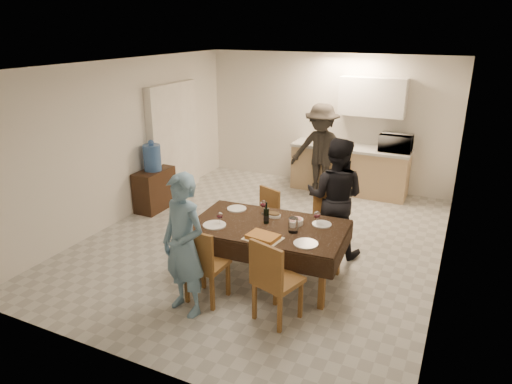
{
  "coord_description": "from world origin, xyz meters",
  "views": [
    {
      "loc": [
        2.57,
        -5.74,
        3.1
      ],
      "look_at": [
        0.0,
        -0.3,
        0.88
      ],
      "focal_mm": 32.0,
      "sensor_mm": 36.0,
      "label": 1
    }
  ],
  "objects_px": {
    "water_pitcher": "(293,225)",
    "person_near": "(184,246)",
    "savoury_tart": "(263,237)",
    "wine_bottle": "(266,213)",
    "person_kitchen": "(321,151)",
    "dining_table": "(268,228)",
    "water_jug": "(152,158)",
    "microwave": "(396,143)",
    "person_far": "(335,197)",
    "console": "(155,189)"
  },
  "relations": [
    {
      "from": "wine_bottle",
      "to": "microwave",
      "type": "relative_size",
      "value": 0.49
    },
    {
      "from": "person_near",
      "to": "person_kitchen",
      "type": "height_order",
      "value": "person_kitchen"
    },
    {
      "from": "console",
      "to": "wine_bottle",
      "type": "height_order",
      "value": "wine_bottle"
    },
    {
      "from": "dining_table",
      "to": "water_pitcher",
      "type": "xyz_separation_m",
      "value": [
        0.35,
        -0.05,
        0.12
      ]
    },
    {
      "from": "wine_bottle",
      "to": "savoury_tart",
      "type": "height_order",
      "value": "wine_bottle"
    },
    {
      "from": "dining_table",
      "to": "water_pitcher",
      "type": "bearing_deg",
      "value": -11.61
    },
    {
      "from": "wine_bottle",
      "to": "console",
      "type": "bearing_deg",
      "value": 154.99
    },
    {
      "from": "water_jug",
      "to": "wine_bottle",
      "type": "bearing_deg",
      "value": -25.01
    },
    {
      "from": "person_near",
      "to": "dining_table",
      "type": "bearing_deg",
      "value": 76.92
    },
    {
      "from": "water_jug",
      "to": "microwave",
      "type": "xyz_separation_m",
      "value": [
        3.7,
        2.34,
        0.13
      ]
    },
    {
      "from": "dining_table",
      "to": "person_kitchen",
      "type": "distance_m",
      "value": 3.24
    },
    {
      "from": "person_near",
      "to": "person_kitchen",
      "type": "xyz_separation_m",
      "value": [
        0.2,
        4.26,
        0.06
      ]
    },
    {
      "from": "person_far",
      "to": "person_near",
      "type": "bearing_deg",
      "value": 58.88
    },
    {
      "from": "person_far",
      "to": "savoury_tart",
      "type": "bearing_deg",
      "value": 69.06
    },
    {
      "from": "dining_table",
      "to": "microwave",
      "type": "distance_m",
      "value": 3.8
    },
    {
      "from": "console",
      "to": "person_far",
      "type": "xyz_separation_m",
      "value": [
        3.32,
        -0.27,
        0.49
      ]
    },
    {
      "from": "dining_table",
      "to": "person_kitchen",
      "type": "bearing_deg",
      "value": 92.7
    },
    {
      "from": "water_jug",
      "to": "water_pitcher",
      "type": "bearing_deg",
      "value": -23.69
    },
    {
      "from": "water_pitcher",
      "to": "person_near",
      "type": "bearing_deg",
      "value": -131.99
    },
    {
      "from": "person_kitchen",
      "to": "person_far",
      "type": "bearing_deg",
      "value": -67.46
    },
    {
      "from": "microwave",
      "to": "person_near",
      "type": "relative_size",
      "value": 0.35
    },
    {
      "from": "savoury_tart",
      "to": "person_kitchen",
      "type": "distance_m",
      "value": 3.62
    },
    {
      "from": "dining_table",
      "to": "water_jug",
      "type": "xyz_separation_m",
      "value": [
        -2.77,
        1.32,
        0.23
      ]
    },
    {
      "from": "wine_bottle",
      "to": "person_far",
      "type": "relative_size",
      "value": 0.17
    },
    {
      "from": "savoury_tart",
      "to": "person_kitchen",
      "type": "xyz_separation_m",
      "value": [
        -0.45,
        3.59,
        0.11
      ]
    },
    {
      "from": "dining_table",
      "to": "person_near",
      "type": "height_order",
      "value": "person_near"
    },
    {
      "from": "savoury_tart",
      "to": "wine_bottle",
      "type": "bearing_deg",
      "value": 109.23
    },
    {
      "from": "console",
      "to": "water_pitcher",
      "type": "height_order",
      "value": "water_pitcher"
    },
    {
      "from": "water_jug",
      "to": "water_pitcher",
      "type": "relative_size",
      "value": 2.51
    },
    {
      "from": "water_jug",
      "to": "person_kitchen",
      "type": "height_order",
      "value": "person_kitchen"
    },
    {
      "from": "wine_bottle",
      "to": "microwave",
      "type": "height_order",
      "value": "microwave"
    },
    {
      "from": "console",
      "to": "savoury_tart",
      "type": "xyz_separation_m",
      "value": [
        2.87,
        -1.7,
        0.41
      ]
    },
    {
      "from": "console",
      "to": "savoury_tart",
      "type": "height_order",
      "value": "savoury_tart"
    },
    {
      "from": "person_kitchen",
      "to": "water_jug",
      "type": "bearing_deg",
      "value": -142.04
    },
    {
      "from": "water_pitcher",
      "to": "person_near",
      "type": "relative_size",
      "value": 0.11
    },
    {
      "from": "microwave",
      "to": "person_far",
      "type": "height_order",
      "value": "person_far"
    },
    {
      "from": "console",
      "to": "person_near",
      "type": "xyz_separation_m",
      "value": [
        2.22,
        -2.37,
        0.47
      ]
    },
    {
      "from": "water_pitcher",
      "to": "person_kitchen",
      "type": "height_order",
      "value": "person_kitchen"
    },
    {
      "from": "wine_bottle",
      "to": "water_pitcher",
      "type": "height_order",
      "value": "wine_bottle"
    },
    {
      "from": "dining_table",
      "to": "console",
      "type": "bearing_deg",
      "value": 151.07
    },
    {
      "from": "savoury_tart",
      "to": "person_near",
      "type": "distance_m",
      "value": 0.93
    },
    {
      "from": "wine_bottle",
      "to": "water_pitcher",
      "type": "distance_m",
      "value": 0.42
    },
    {
      "from": "water_pitcher",
      "to": "microwave",
      "type": "relative_size",
      "value": 0.32
    },
    {
      "from": "water_jug",
      "to": "microwave",
      "type": "relative_size",
      "value": 0.79
    },
    {
      "from": "wine_bottle",
      "to": "microwave",
      "type": "xyz_separation_m",
      "value": [
        0.98,
        3.61,
        0.18
      ]
    },
    {
      "from": "wine_bottle",
      "to": "savoury_tart",
      "type": "bearing_deg",
      "value": -70.77
    },
    {
      "from": "person_kitchen",
      "to": "dining_table",
      "type": "bearing_deg",
      "value": -83.82
    },
    {
      "from": "wine_bottle",
      "to": "person_near",
      "type": "bearing_deg",
      "value": -114.44
    },
    {
      "from": "water_jug",
      "to": "microwave",
      "type": "height_order",
      "value": "microwave"
    },
    {
      "from": "person_kitchen",
      "to": "wine_bottle",
      "type": "bearing_deg",
      "value": -84.62
    }
  ]
}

